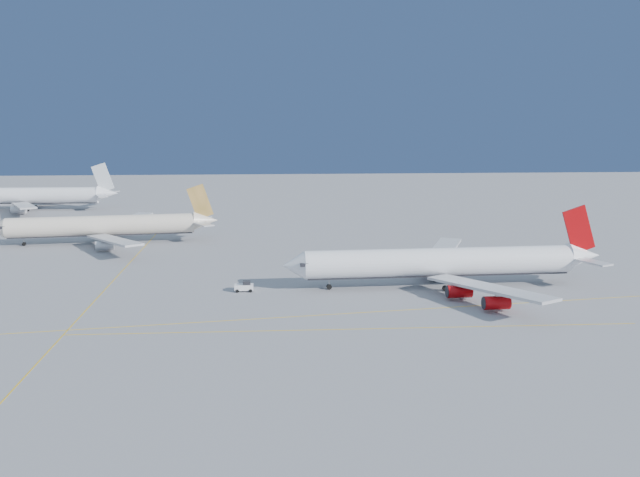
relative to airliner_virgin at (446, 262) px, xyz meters
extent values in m
plane|color=slate|center=(-25.36, -12.04, -4.68)|extent=(500.00, 500.00, 0.00)
cube|color=gold|center=(-20.36, -26.04, -4.67)|extent=(90.00, 0.18, 0.02)
cube|color=gold|center=(-25.36, -18.04, -4.67)|extent=(118.86, 16.88, 0.02)
cube|color=gold|center=(-65.36, 17.96, -4.67)|extent=(0.18, 140.00, 0.02)
cylinder|color=white|center=(-1.37, -0.07, 0.16)|extent=(52.31, 7.89, 5.40)
cone|color=white|center=(-29.44, -1.42, 0.16)|extent=(4.44, 5.59, 5.40)
cone|color=white|center=(27.91, 1.34, 0.71)|extent=(6.75, 5.43, 5.13)
cube|color=black|center=(-27.68, -1.33, 0.71)|extent=(1.73, 5.19, 0.65)
cube|color=#B7B7BC|center=(4.07, -14.94, -1.33)|extent=(17.18, 25.97, 0.51)
cube|color=#B7B7BC|center=(2.62, 15.26, -1.33)|extent=(15.06, 26.69, 0.51)
cube|color=#9D060A|center=(26.52, 1.27, 5.93)|extent=(7.17, 0.76, 9.85)
cylinder|color=gray|center=(-22.71, -1.09, -3.10)|extent=(0.22, 0.22, 2.14)
cylinder|color=black|center=(-22.71, -1.09, -4.17)|extent=(1.05, 0.70, 1.02)
cylinder|color=gray|center=(-0.26, -3.83, -3.10)|extent=(0.30, 0.30, 2.14)
cylinder|color=black|center=(-0.26, -3.83, -4.17)|extent=(1.06, 0.89, 1.02)
cylinder|color=gray|center=(-0.62, 3.79, -3.10)|extent=(0.30, 0.30, 2.14)
cylinder|color=black|center=(-0.62, 3.79, -4.17)|extent=(1.06, 0.89, 1.02)
cylinder|color=#9D060A|center=(0.08, -10.26, -3.07)|extent=(4.57, 2.54, 2.33)
cylinder|color=#9D060A|center=(4.41, -18.16, -3.07)|extent=(4.57, 2.54, 2.33)
cylinder|color=#9D060A|center=(-0.91, 10.22, -3.07)|extent=(4.57, 2.54, 2.33)
cylinder|color=#9D060A|center=(2.65, 18.50, -3.07)|extent=(4.57, 2.54, 2.33)
cylinder|color=beige|center=(-76.87, 49.49, -0.10)|extent=(46.52, 10.66, 5.07)
cone|color=beige|center=(-50.83, 52.69, 0.43)|extent=(6.76, 5.54, 4.82)
cube|color=black|center=(-100.08, 46.65, 0.43)|extent=(2.00, 4.95, 0.62)
cube|color=#B7B7BC|center=(-70.90, 36.15, -1.50)|extent=(17.40, 23.38, 0.49)
cube|color=#B7B7BC|center=(-74.30, 63.88, -1.50)|extent=(12.44, 25.04, 0.49)
cube|color=tan|center=(-52.15, 52.52, 5.39)|extent=(6.84, 1.23, 9.41)
cylinder|color=gray|center=(-95.69, 47.19, -3.17)|extent=(0.21, 0.21, 2.05)
cylinder|color=black|center=(-95.69, 47.19, -4.19)|extent=(1.05, 0.74, 0.98)
cylinder|color=gray|center=(-75.55, 46.03, -3.17)|extent=(0.28, 0.28, 2.05)
cylinder|color=black|center=(-75.55, 46.03, -4.19)|extent=(1.07, 0.91, 0.98)
cylinder|color=gray|center=(-76.42, 53.18, -3.17)|extent=(0.28, 0.28, 2.05)
cylinder|color=black|center=(-76.42, 53.18, -4.19)|extent=(1.07, 0.91, 0.98)
cylinder|color=#B7B7BC|center=(-73.74, 38.31, -3.16)|extent=(4.51, 2.73, 2.22)
cylinder|color=#B7B7BC|center=(-76.53, 61.10, -3.16)|extent=(4.51, 2.73, 2.22)
cylinder|color=white|center=(-116.63, 112.40, 0.22)|extent=(48.19, 6.28, 5.39)
cone|color=white|center=(-89.22, 111.89, 0.80)|extent=(6.83, 5.24, 5.12)
cube|color=#B7B7BC|center=(-112.49, 97.72, -1.26)|extent=(15.44, 25.64, 0.53)
cube|color=#B7B7BC|center=(-111.95, 126.92, -1.26)|extent=(16.23, 25.38, 0.53)
cube|color=silver|center=(-90.66, 111.92, 6.14)|extent=(7.40, 0.57, 10.18)
cylinder|color=gray|center=(-115.74, 108.54, -3.05)|extent=(0.31, 0.31, 2.21)
cylinder|color=black|center=(-115.74, 108.54, -4.15)|extent=(1.07, 0.89, 1.06)
cylinder|color=gray|center=(-115.59, 116.23, -3.05)|extent=(0.31, 0.31, 2.21)
cylinder|color=black|center=(-115.59, 116.23, -4.15)|extent=(1.07, 0.89, 1.06)
cylinder|color=#B7B7BC|center=(-115.15, 100.37, -3.06)|extent=(4.66, 2.49, 2.40)
cylinder|color=#B7B7BC|center=(-114.70, 124.37, -3.06)|extent=(4.66, 2.49, 2.40)
cube|color=white|center=(-38.86, -1.47, -3.88)|extent=(3.58, 1.83, 1.07)
cube|color=black|center=(-38.33, -1.47, -3.08)|extent=(1.44, 1.53, 0.80)
cylinder|color=black|center=(-40.09, -2.42, -4.37)|extent=(0.63, 0.32, 0.62)
cylinder|color=black|center=(-40.12, -0.56, -4.37)|extent=(0.63, 0.32, 0.62)
cylinder|color=black|center=(-37.61, -2.39, -4.37)|extent=(0.63, 0.32, 0.62)
cylinder|color=black|center=(-37.63, -0.52, -4.37)|extent=(0.63, 0.32, 0.62)
camera|label=1|loc=(-33.04, -132.48, 29.49)|focal=40.00mm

